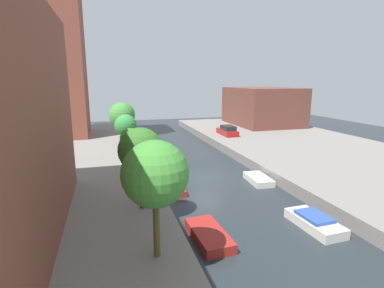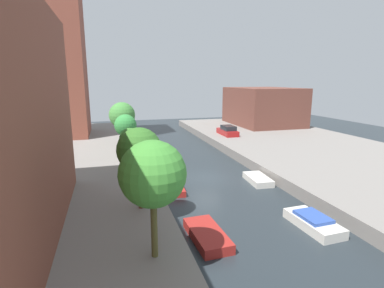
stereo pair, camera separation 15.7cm
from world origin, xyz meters
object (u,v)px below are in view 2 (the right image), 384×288
Objects in this scene: street_tree_2 at (130,140)px; moored_boat_left_3 at (163,161)px; low_block_right at (263,106)px; street_tree_4 at (122,115)px; street_tree_3 at (125,126)px; moored_boat_right_1 at (313,222)px; moored_boat_right_2 at (258,179)px; moored_boat_left_1 at (207,235)px; apartment_tower_far at (44,42)px; parked_car at (228,131)px; moored_boat_left_2 at (173,187)px; street_tree_0 at (153,174)px; street_tree_1 at (139,151)px.

street_tree_2 is 1.26× the size of moored_boat_left_3.
low_block_right is 2.59× the size of street_tree_4.
moored_boat_left_3 is at bearing -15.86° from street_tree_3.
moored_boat_right_2 is (0.71, 8.30, -0.08)m from moored_boat_right_1.
street_tree_4 is 1.34× the size of moored_boat_left_1.
apartment_tower_far is 7.66× the size of moored_boat_right_2.
parked_car is (-9.90, -8.09, -2.64)m from low_block_right.
moored_boat_left_2 is (3.07, -15.20, -4.15)m from street_tree_4.
moored_boat_left_2 is (3.07, 10.26, -4.49)m from street_tree_0.
moored_boat_left_2 is at bearing 57.77° from street_tree_1.
street_tree_4 is 1.35× the size of moored_boat_right_1.
moored_boat_left_2 is at bearing -38.53° from street_tree_2.
parked_car is at bearing 61.54° from street_tree_0.
moored_boat_right_2 is at bearing -39.63° from street_tree_3.
street_tree_4 is at bearing -40.82° from apartment_tower_far.
apartment_tower_far reaches higher than low_block_right.
moored_boat_left_2 is at bearing 91.44° from moored_boat_left_1.
moored_boat_right_2 is at bearing -0.39° from moored_boat_left_2.
apartment_tower_far is at bearing 139.18° from street_tree_4.
parked_car is at bearing 65.22° from moored_boat_left_1.
street_tree_0 is at bearing -74.43° from apartment_tower_far.
low_block_right reaches higher than moored_boat_right_2.
street_tree_2 reaches higher than parked_car.
apartment_tower_far is at bearing 105.57° from street_tree_0.
moored_boat_left_1 is (3.27, -16.65, -3.86)m from street_tree_3.
street_tree_0 is at bearing -90.00° from street_tree_4.
street_tree_1 is at bearing 136.80° from moored_boat_left_1.
street_tree_4 is at bearing 90.00° from street_tree_2.
moored_boat_left_3 is at bearing 54.96° from street_tree_2.
street_tree_2 is 12.77m from street_tree_4.
low_block_right reaches higher than street_tree_4.
parked_car reaches higher than moored_boat_right_2.
street_tree_3 is at bearing 120.06° from moored_boat_right_1.
apartment_tower_far is at bearing 122.71° from street_tree_3.
parked_car is 1.16× the size of moored_boat_left_1.
moored_boat_right_2 is (10.59, 4.81, -4.37)m from street_tree_1.
street_tree_3 is at bearing -90.00° from street_tree_4.
apartment_tower_far is 6.65× the size of moored_boat_left_1.
moored_boat_left_3 reaches higher than moored_boat_left_1.
street_tree_2 is at bearing 90.00° from street_tree_1.
street_tree_3 is (0.00, 13.58, -0.49)m from street_tree_1.
street_tree_2 is 5.28m from moored_boat_left_2.
street_tree_2 is 0.87× the size of parked_car.
street_tree_1 is 7.34m from street_tree_2.
parked_car reaches higher than moored_boat_left_1.
parked_car is at bearing 76.24° from moored_boat_right_2.
street_tree_1 reaches higher than moored_boat_left_1.
street_tree_0 is 1.23× the size of street_tree_3.
moored_boat_left_1 is at bearing -78.90° from street_tree_3.
low_block_right is 38.76m from street_tree_1.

